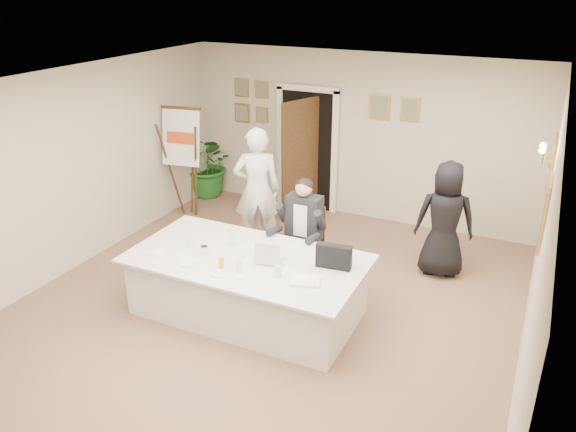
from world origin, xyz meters
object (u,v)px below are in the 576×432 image
at_px(seated_man, 302,230).
at_px(flip_chart, 186,168).
at_px(laptop_bag, 334,256).
at_px(oj_glass, 221,263).
at_px(laptop, 271,250).
at_px(standing_woman, 445,220).
at_px(steel_jug, 204,250).
at_px(paper_stack, 305,281).
at_px(conference_table, 247,285).
at_px(potted_palm, 209,165).
at_px(standing_man, 257,190).

distance_m(seated_man, flip_chart, 2.98).
relative_size(flip_chart, laptop_bag, 4.60).
bearing_deg(oj_glass, laptop, 41.82).
xyz_separation_m(standing_woman, steel_jug, (-2.45, -2.22, 0.01)).
bearing_deg(seated_man, flip_chart, 160.49).
bearing_deg(paper_stack, laptop_bag, 71.14).
bearing_deg(conference_table, potted_palm, 129.09).
height_order(paper_stack, oj_glass, oj_glass).
bearing_deg(standing_man, potted_palm, -68.83).
relative_size(laptop, steel_jug, 3.07).
bearing_deg(laptop, seated_man, 82.82).
xyz_separation_m(standing_man, laptop, (1.06, -1.62, -0.04)).
height_order(laptop_bag, steel_jug, laptop_bag).
distance_m(laptop, steel_jug, 0.84).
bearing_deg(laptop_bag, standing_man, 134.78).
height_order(flip_chart, laptop, flip_chart).
bearing_deg(standing_man, flip_chart, -48.39).
height_order(conference_table, oj_glass, oj_glass).
distance_m(laptop_bag, steel_jug, 1.58).
distance_m(standing_woman, paper_stack, 2.55).
xyz_separation_m(standing_woman, laptop, (-1.64, -2.02, 0.09)).
distance_m(laptop, laptop_bag, 0.74).
height_order(standing_man, paper_stack, standing_man).
distance_m(standing_woman, oj_glass, 3.19).
distance_m(seated_man, laptop_bag, 1.17).
distance_m(seated_man, potted_palm, 3.65).
relative_size(conference_table, potted_palm, 2.32).
xyz_separation_m(seated_man, oj_glass, (-0.40, -1.41, 0.10)).
bearing_deg(potted_palm, oj_glass, -55.16).
bearing_deg(standing_woman, flip_chart, -14.96).
xyz_separation_m(seated_man, laptop_bag, (0.78, -0.85, 0.18)).
distance_m(conference_table, seated_man, 1.15).
xyz_separation_m(standing_woman, oj_glass, (-2.08, -2.42, 0.02)).
distance_m(paper_stack, steel_jug, 1.39).
bearing_deg(standing_woman, conference_table, 34.51).
bearing_deg(potted_palm, steel_jug, -57.81).
xyz_separation_m(potted_palm, laptop, (2.96, -3.22, 0.30)).
bearing_deg(oj_glass, potted_palm, 124.84).
bearing_deg(steel_jug, flip_chart, 128.94).
xyz_separation_m(seated_man, steel_jug, (-0.76, -1.22, 0.09)).
distance_m(laptop, oj_glass, 0.60).
distance_m(paper_stack, oj_glass, 1.02).
distance_m(conference_table, oj_glass, 0.58).
bearing_deg(conference_table, steel_jug, -163.53).
xyz_separation_m(standing_woman, paper_stack, (-1.07, -2.31, -0.03)).
xyz_separation_m(conference_table, seated_man, (0.26, 1.07, 0.35)).
bearing_deg(laptop, steel_jug, -176.11).
distance_m(standing_man, steel_jug, 1.84).
xyz_separation_m(flip_chart, standing_woman, (4.41, -0.21, -0.05)).
height_order(laptop_bag, oj_glass, laptop_bag).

